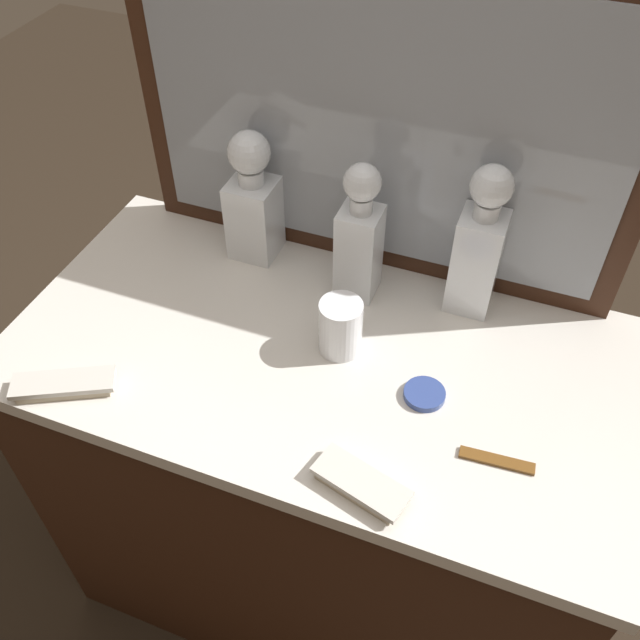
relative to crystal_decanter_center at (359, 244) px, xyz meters
name	(u,v)px	position (x,y,z in m)	size (l,w,h in m)	color
ground_plane	(320,570)	(-0.01, -0.18, -0.98)	(6.00, 6.00, 0.00)	#2D2319
dresser	(320,483)	(-0.01, -0.18, -0.54)	(1.11, 0.58, 0.87)	#381E11
dresser_mirror	(377,126)	(-0.01, 0.10, 0.18)	(0.93, 0.03, 0.59)	#381E11
crystal_decanter_center	(359,244)	(0.00, 0.00, 0.00)	(0.07, 0.07, 0.28)	white
crystal_decanter_front	(254,207)	(-0.23, 0.04, 0.00)	(0.09, 0.09, 0.27)	white
crystal_decanter_far_left	(478,254)	(0.21, 0.04, 0.01)	(0.08, 0.08, 0.30)	white
crystal_tumbler_front	(340,329)	(0.02, -0.15, -0.06)	(0.08, 0.08, 0.10)	white
silver_brush_center	(361,484)	(0.15, -0.41, -0.10)	(0.16, 0.09, 0.02)	#B7A88C
silver_brush_left	(64,385)	(-0.37, -0.41, -0.10)	(0.17, 0.12, 0.02)	#B7A88C
porcelain_dish	(424,394)	(0.19, -0.21, -0.11)	(0.07, 0.07, 0.01)	#33478C
tortoiseshell_comb	(497,460)	(0.32, -0.29, -0.11)	(0.12, 0.03, 0.01)	brown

